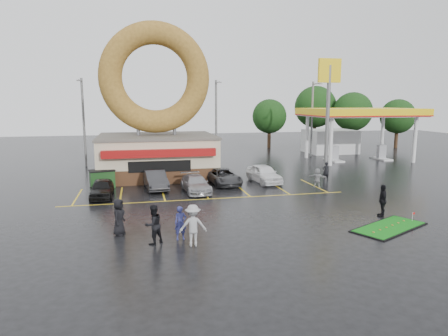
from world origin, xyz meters
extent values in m
plane|color=black|center=(0.00, 0.00, 0.00)|extent=(120.00, 120.00, 0.00)
cube|color=#472B19|center=(-3.00, 13.00, 0.60)|extent=(10.00, 8.00, 1.20)
cube|color=beige|center=(-3.00, 13.00, 2.35)|extent=(10.00, 8.00, 2.30)
cube|color=#59544C|center=(-3.00, 13.00, 3.60)|extent=(10.20, 8.20, 0.20)
cube|color=maroon|center=(-3.00, 8.70, 2.60)|extent=(9.00, 0.60, 0.60)
cylinder|color=slate|center=(-4.60, 13.00, 4.30)|extent=(0.30, 0.30, 1.20)
cylinder|color=slate|center=(-1.40, 13.00, 4.30)|extent=(0.30, 0.30, 1.20)
torus|color=brown|center=(-3.00, 13.00, 8.70)|extent=(9.60, 2.00, 9.60)
cylinder|color=silver|center=(15.00, 15.00, 2.50)|extent=(0.40, 0.40, 5.00)
cylinder|color=silver|center=(25.00, 15.00, 2.50)|extent=(0.40, 0.40, 5.00)
cylinder|color=silver|center=(15.00, 21.00, 2.50)|extent=(0.40, 0.40, 5.00)
cylinder|color=silver|center=(25.00, 21.00, 2.50)|extent=(0.40, 0.40, 5.00)
cube|color=silver|center=(20.00, 18.00, 5.25)|extent=(12.00, 8.00, 0.50)
cube|color=yellow|center=(20.00, 18.00, 5.55)|extent=(12.30, 8.30, 0.70)
cube|color=#99999E|center=(17.00, 18.00, 0.90)|extent=(0.90, 0.60, 1.60)
cube|color=#99999E|center=(23.00, 18.00, 0.90)|extent=(0.90, 0.60, 1.60)
cube|color=silver|center=(20.00, 25.00, 1.50)|extent=(6.00, 5.00, 3.00)
cylinder|color=slate|center=(13.00, 12.00, 5.00)|extent=(0.36, 0.36, 10.00)
cube|color=yellow|center=(13.00, 12.00, 9.50)|extent=(2.20, 0.30, 2.20)
cylinder|color=slate|center=(-10.00, 20.00, 4.50)|extent=(0.24, 0.24, 9.00)
cylinder|color=slate|center=(-10.00, 19.00, 8.70)|extent=(0.12, 2.00, 0.12)
cube|color=slate|center=(-10.00, 18.00, 8.65)|extent=(0.40, 0.18, 0.12)
cylinder|color=slate|center=(4.00, 21.00, 4.50)|extent=(0.24, 0.24, 9.00)
cylinder|color=slate|center=(4.00, 20.00, 8.70)|extent=(0.12, 2.00, 0.12)
cube|color=slate|center=(4.00, 19.00, 8.65)|extent=(0.40, 0.18, 0.12)
cylinder|color=slate|center=(16.00, 22.00, 4.50)|extent=(0.24, 0.24, 9.00)
cylinder|color=slate|center=(16.00, 21.00, 8.70)|extent=(0.12, 2.00, 0.12)
cube|color=slate|center=(16.00, 20.00, 8.65)|extent=(0.40, 0.18, 0.12)
cylinder|color=#332114|center=(26.00, 30.00, 1.44)|extent=(0.50, 0.50, 2.88)
sphere|color=black|center=(26.00, 30.00, 5.20)|extent=(5.60, 5.60, 5.60)
cylinder|color=#332114|center=(32.00, 28.00, 1.26)|extent=(0.50, 0.50, 2.52)
sphere|color=black|center=(32.00, 28.00, 4.55)|extent=(4.90, 4.90, 4.90)
cylinder|color=#332114|center=(22.00, 34.00, 1.62)|extent=(0.50, 0.50, 3.24)
sphere|color=black|center=(22.00, 34.00, 5.85)|extent=(6.30, 6.30, 6.30)
cylinder|color=#332114|center=(14.00, 32.00, 1.26)|extent=(0.50, 0.50, 2.52)
sphere|color=black|center=(14.00, 32.00, 4.55)|extent=(4.90, 4.90, 4.90)
imported|color=black|center=(-7.25, 5.42, 0.65)|extent=(1.55, 3.82, 1.30)
imported|color=#2B2A2D|center=(-3.45, 7.41, 0.71)|extent=(1.93, 4.44, 1.42)
imported|color=#959499|center=(-0.58, 5.76, 0.62)|extent=(2.07, 4.40, 1.24)
imported|color=#313133|center=(2.02, 8.00, 0.64)|extent=(2.59, 4.78, 1.27)
imported|color=white|center=(5.47, 8.00, 0.75)|extent=(2.29, 4.58, 1.50)
imported|color=navy|center=(-2.78, -4.37, 0.83)|extent=(0.64, 0.46, 1.65)
imported|color=black|center=(-4.10, -4.72, 0.94)|extent=(1.16, 1.11, 1.89)
imported|color=#969699|center=(-2.31, -5.37, 0.99)|extent=(1.32, 0.81, 1.97)
imported|color=black|center=(-5.75, -3.03, 0.93)|extent=(0.86, 1.06, 1.87)
imported|color=black|center=(9.20, -2.91, 0.95)|extent=(0.83, 1.21, 1.90)
imported|color=gray|center=(8.97, 5.30, 0.77)|extent=(1.44, 1.15, 1.53)
imported|color=black|center=(10.81, 7.53, 0.81)|extent=(0.61, 0.43, 1.61)
cube|color=#193E17|center=(-7.50, 8.90, 0.65)|extent=(2.02, 1.56, 1.30)
cube|color=black|center=(8.31, -4.95, 0.03)|extent=(5.00, 3.85, 0.05)
cube|color=#126F15|center=(8.31, -4.95, 0.06)|extent=(4.72, 3.57, 0.03)
cylinder|color=silver|center=(10.13, -4.38, 0.31)|extent=(0.02, 0.02, 0.52)
cube|color=red|center=(10.20, -4.38, 0.52)|extent=(0.14, 0.01, 0.10)
camera|label=1|loc=(-4.69, -23.09, 6.67)|focal=32.00mm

